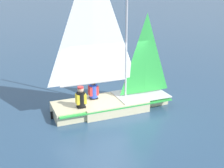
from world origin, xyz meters
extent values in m
plane|color=#2D4C6B|center=(0.00, 0.00, 0.00)|extent=(260.00, 260.00, 0.00)
cube|color=beige|center=(0.00, 0.00, 0.20)|extent=(2.55, 2.84, 0.40)
cube|color=beige|center=(-0.89, 1.46, 0.20)|extent=(1.24, 1.29, 0.40)
cube|color=beige|center=(0.89, -1.46, 0.20)|extent=(1.62, 1.53, 0.40)
cube|color=green|center=(0.00, 0.00, 0.33)|extent=(3.53, 4.46, 0.05)
cube|color=silver|center=(-0.62, 1.03, 0.42)|extent=(2.21, 2.41, 0.04)
cylinder|color=#B7B7BC|center=(-0.28, 0.47, 3.05)|extent=(0.08, 0.08, 5.31)
cylinder|color=#B7B7BC|center=(0.36, -0.59, 1.14)|extent=(1.34, 2.15, 0.07)
pyramid|color=white|center=(0.36, -0.59, 3.38)|extent=(1.26, 2.03, 4.41)
pyramid|color=green|center=(-0.71, 1.17, 2.00)|extent=(0.81, 1.29, 3.00)
cube|color=black|center=(1.18, -1.94, 0.14)|extent=(0.07, 0.08, 0.28)
cube|color=black|center=(0.05, -0.70, 0.23)|extent=(0.35, 0.36, 0.45)
cylinder|color=blue|center=(0.05, -0.70, 0.71)|extent=(0.41, 0.41, 0.50)
cube|color=red|center=(0.05, -0.70, 0.73)|extent=(0.40, 0.43, 0.35)
sphere|color=#A87A56|center=(0.05, -0.70, 1.05)|extent=(0.22, 0.22, 0.22)
cylinder|color=white|center=(0.05, -0.70, 1.14)|extent=(0.29, 0.29, 0.06)
cube|color=black|center=(0.91, -0.94, 0.23)|extent=(0.35, 0.36, 0.45)
cylinder|color=black|center=(0.91, -0.94, 0.71)|extent=(0.41, 0.41, 0.50)
cube|color=yellow|center=(0.91, -0.94, 0.73)|extent=(0.40, 0.43, 0.35)
sphere|color=tan|center=(0.91, -0.94, 1.05)|extent=(0.22, 0.22, 0.22)
cylinder|color=red|center=(0.91, -0.94, 1.14)|extent=(0.29, 0.29, 0.06)
camera|label=1|loc=(9.60, 1.53, 4.37)|focal=45.00mm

